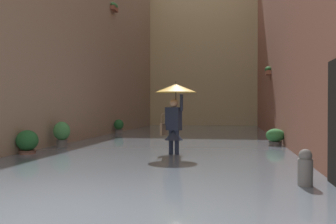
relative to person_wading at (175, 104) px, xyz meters
name	(u,v)px	position (x,y,z in m)	size (l,w,h in m)	color
ground_plane	(182,143)	(0.52, -5.17, -1.52)	(60.00, 60.00, 0.00)	#605B56
flood_water	(182,140)	(0.52, -5.17, -1.43)	(8.17, 27.61, 0.17)	slate
building_facade_right	(74,17)	(5.10, -5.17, 3.72)	(2.04, 25.61, 10.48)	gray
building_facade_far	(204,49)	(0.52, -16.88, 4.05)	(10.97, 1.80, 11.14)	tan
person_wading	(175,104)	(0.00, 0.00, 0.00)	(1.10, 1.10, 2.12)	#4C4233
potted_plant_far_right	(62,134)	(3.83, -1.31, -0.95)	(0.53, 0.53, 0.97)	#66605B
potted_plant_mid_right	(119,127)	(3.93, -7.71, -1.05)	(0.47, 0.47, 0.84)	#66605B
potted_plant_near_right	(27,144)	(3.95, 0.53, -1.07)	(0.59, 0.59, 0.81)	brown
potted_plant_mid_left	(275,138)	(-2.91, -2.98, -1.10)	(0.61, 0.61, 0.72)	#66605B
mooring_bollard	(305,173)	(-2.66, 3.59, -1.14)	(0.23, 0.23, 0.76)	slate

